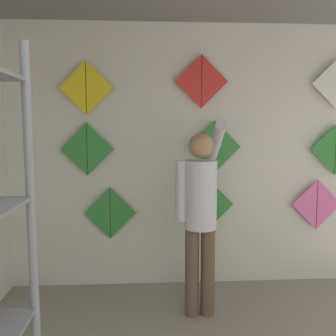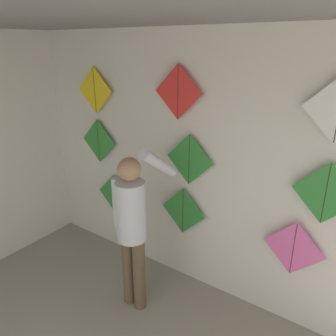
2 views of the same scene
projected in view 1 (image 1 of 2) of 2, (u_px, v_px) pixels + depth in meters
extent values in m
cube|color=silver|center=(211.00, 157.00, 4.06)|extent=(5.12, 0.06, 2.80)
cylinder|color=brown|center=(192.00, 272.00, 3.41)|extent=(0.13, 0.13, 0.82)
cylinder|color=brown|center=(208.00, 271.00, 3.42)|extent=(0.13, 0.13, 0.82)
cylinder|color=silver|center=(201.00, 195.00, 3.34)|extent=(0.29, 0.29, 0.61)
sphere|color=tan|center=(201.00, 146.00, 3.29)|extent=(0.22, 0.22, 0.22)
cylinder|color=silver|center=(181.00, 191.00, 3.32)|extent=(0.10, 0.10, 0.54)
cylinder|color=silver|center=(216.00, 142.00, 3.51)|extent=(0.10, 0.50, 0.40)
cube|color=#338C38|center=(110.00, 213.00, 3.97)|extent=(0.55, 0.01, 0.55)
cylinder|color=black|center=(110.00, 213.00, 3.97)|extent=(0.01, 0.01, 0.53)
cube|color=#338C38|center=(208.00, 204.00, 4.02)|extent=(0.55, 0.01, 0.55)
cylinder|color=black|center=(208.00, 204.00, 4.02)|extent=(0.01, 0.01, 0.53)
cube|color=pink|center=(317.00, 204.00, 4.10)|extent=(0.55, 0.01, 0.55)
cylinder|color=black|center=(317.00, 205.00, 4.09)|extent=(0.01, 0.01, 0.53)
cube|color=#338C38|center=(87.00, 149.00, 3.88)|extent=(0.55, 0.01, 0.55)
cylinder|color=black|center=(87.00, 149.00, 3.88)|extent=(0.01, 0.01, 0.53)
cube|color=#338C38|center=(215.00, 147.00, 3.96)|extent=(0.55, 0.01, 0.55)
cylinder|color=black|center=(215.00, 147.00, 3.96)|extent=(0.01, 0.01, 0.53)
cube|color=#338C38|center=(336.00, 149.00, 4.04)|extent=(0.55, 0.01, 0.55)
cylinder|color=black|center=(336.00, 149.00, 4.04)|extent=(0.01, 0.01, 0.53)
cube|color=yellow|center=(86.00, 88.00, 3.81)|extent=(0.55, 0.01, 0.55)
cylinder|color=black|center=(86.00, 88.00, 3.81)|extent=(0.01, 0.01, 0.53)
cube|color=red|center=(202.00, 81.00, 3.87)|extent=(0.55, 0.01, 0.55)
cylinder|color=black|center=(202.00, 81.00, 3.87)|extent=(0.01, 0.01, 0.53)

